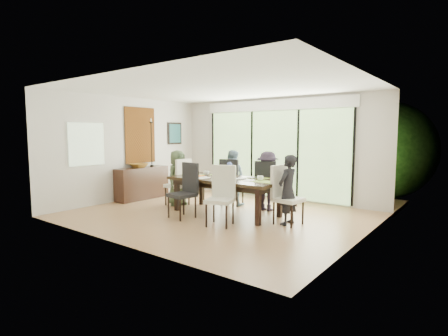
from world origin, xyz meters
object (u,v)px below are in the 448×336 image
Objects in this scene: chair_right_end at (289,195)px; cup_b at (229,177)px; chair_near_right at (220,196)px; chair_left_end at (177,182)px; vase at (230,175)px; chair_far_right at (268,185)px; person_far_left at (232,178)px; cup_c at (260,178)px; person_left_end at (178,178)px; table_top at (226,180)px; laptop at (194,175)px; sideboard at (142,183)px; chair_far_left at (232,182)px; bowl at (139,166)px; cup_a at (206,173)px; person_far_right at (268,181)px; person_right_end at (288,190)px; chair_near_left at (182,191)px.

chair_right_end is 1.38m from cup_b.
chair_near_right is at bearing -65.56° from cup_b.
chair_left_end reaches higher than vase.
chair_far_right is 1.01m from person_far_left.
cup_b is at bearing -162.90° from cup_c.
cup_c is at bearing -92.47° from person_left_end.
laptop reaches higher than table_top.
laptop is 0.23× the size of sideboard.
chair_far_left is 2.56× the size of bowl.
table_top is 19.35× the size of cup_a.
laptop is at bearing 83.63° from chair_left_end.
cup_b is at bearing -46.78° from laptop.
chair_right_end is at bearing -3.90° from cup_a.
person_far_right reaches higher than table_top.
person_left_end is at bearing 3.14° from bowl.
cup_b is 3.02m from sideboard.
chair_left_end is (-1.50, 0.00, -0.18)m from table_top.
chair_right_end is 1.00× the size of chair_far_left.
cup_a and cup_c have the same top height.
chair_left_end is at bearing -178.15° from vase.
vase reaches higher than sideboard.
person_far_left is (-1.00, -0.02, 0.10)m from chair_far_right.
chair_right_end is 11.00× the size of cup_b.
chair_near_right reaches higher than table_top.
cup_a is 1.50m from cup_c.
vase is (-0.45, 0.92, 0.27)m from chair_near_right.
chair_left_end is at bearing -87.17° from person_right_end.
chair_left_end is 2.18m from chair_near_right.
chair_far_left is (-1.95, 0.85, 0.00)m from chair_right_end.
person_far_left is 1.00× the size of person_far_right.
person_left_end is at bearing 176.49° from cup_b.
laptop is (-2.33, -0.10, 0.12)m from person_right_end.
person_far_right is 10.75× the size of vase.
chair_left_end reaches higher than cup_b.
sideboard is (-2.14, -0.12, -0.41)m from cup_a.
person_right_end reaches higher than chair_far_left.
person_left_end is at bearing 180.00° from table_top.
person_far_right is 3.52m from bowl.
cup_c is 0.29× the size of bowl.
cup_c is at bearing 2.74° from bowl.
person_right_end reaches higher than table_top.
chair_far_right is 9.17× the size of vase.
chair_far_left is at bearing 21.15° from bowl.
chair_near_left is at bearing -18.78° from bowl.
person_right_end is 10.40× the size of cup_c.
person_left_end is (-2.98, 0.00, 0.10)m from chair_right_end.
table_top is at bearing 146.31° from cup_b.
chair_left_end is 11.00× the size of cup_b.
chair_right_end is at bearing -0.34° from sideboard.
chair_far_right is 3.49m from sideboard.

